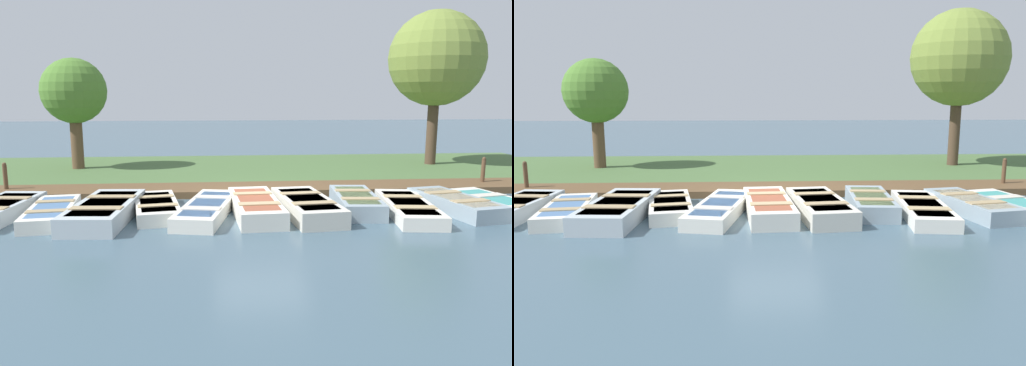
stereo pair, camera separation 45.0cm
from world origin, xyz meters
TOP-DOWN VIEW (x-y plane):
  - ground_plane at (0.00, 0.00)m, footprint 80.00×80.00m
  - shore_bank at (-5.00, 0.00)m, footprint 8.00×24.00m
  - dock_walkway at (-1.58, 0.00)m, footprint 1.54×18.72m
  - rowboat_1 at (1.16, -5.05)m, footprint 2.85×1.27m
  - rowboat_2 at (1.31, -3.79)m, footprint 3.32×1.46m
  - rowboat_3 at (0.82, -2.66)m, footprint 2.85×1.45m
  - rowboat_4 at (1.12, -1.42)m, footprint 3.44×1.63m
  - rowboat_5 at (1.14, -0.25)m, footprint 3.18×1.22m
  - rowboat_6 at (1.24, 0.98)m, footprint 3.14×1.41m
  - rowboat_7 at (0.84, 2.32)m, footprint 2.77×1.22m
  - rowboat_8 at (1.38, 3.46)m, footprint 3.35×1.43m
  - rowboat_9 at (1.17, 4.76)m, footprint 2.94×1.51m
  - rowboat_10 at (1.54, 5.90)m, footprint 3.63×1.66m
  - mooring_post_near at (-1.72, -7.19)m, footprint 0.12×0.12m
  - mooring_post_far at (-1.72, 7.06)m, footprint 0.12×0.12m
  - park_tree_far_left at (-5.72, -6.20)m, footprint 2.32×2.32m
  - park_tree_left at (-5.75, 7.16)m, footprint 3.55×3.55m

SIDE VIEW (x-z plane):
  - ground_plane at x=0.00m, z-range 0.00..0.00m
  - shore_bank at x=-5.00m, z-range 0.00..0.18m
  - dock_walkway at x=-1.58m, z-range 0.00..0.20m
  - rowboat_8 at x=1.38m, z-range 0.00..0.33m
  - rowboat_1 at x=1.16m, z-range 0.00..0.33m
  - rowboat_3 at x=0.82m, z-range 0.00..0.34m
  - rowboat_4 at x=1.12m, z-range 0.00..0.34m
  - rowboat_10 at x=1.54m, z-range 0.00..0.34m
  - rowboat_9 at x=1.17m, z-range 0.00..0.39m
  - rowboat_7 at x=0.84m, z-range 0.00..0.42m
  - rowboat_5 at x=1.14m, z-range 0.00..0.43m
  - rowboat_6 at x=1.24m, z-range 0.00..0.44m
  - rowboat_2 at x=1.31m, z-range 0.00..0.44m
  - mooring_post_near at x=-1.72m, z-range 0.00..0.97m
  - mooring_post_far at x=-1.72m, z-range 0.00..0.97m
  - park_tree_far_left at x=-5.72m, z-range 0.85..4.99m
  - park_tree_left at x=-5.75m, z-range 1.17..7.13m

